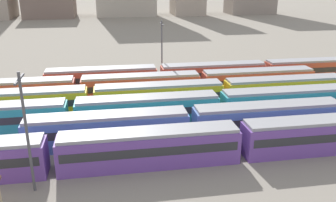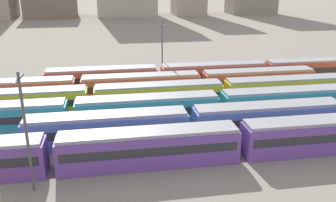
{
  "view_description": "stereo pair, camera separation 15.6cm",
  "coord_description": "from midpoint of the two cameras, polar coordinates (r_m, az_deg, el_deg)",
  "views": [
    {
      "loc": [
        3.42,
        -32.22,
        18.25
      ],
      "look_at": [
        11.05,
        13.0,
        2.04
      ],
      "focal_mm": 38.67,
      "sensor_mm": 36.0,
      "label": 1
    },
    {
      "loc": [
        3.58,
        -32.24,
        18.25
      ],
      "look_at": [
        11.05,
        13.0,
        2.04
      ],
      "focal_mm": 38.67,
      "sensor_mm": 36.0,
      "label": 2
    }
  ],
  "objects": [
    {
      "name": "ground_plane",
      "position": [
        48.9,
        -12.81,
        -2.96
      ],
      "size": [
        600.0,
        600.0,
        0.0
      ],
      "primitive_type": "plane",
      "color": "gray"
    },
    {
      "name": "train_track_0",
      "position": [
        38.39,
        11.39,
        -6.14
      ],
      "size": [
        74.7,
        3.06,
        3.75
      ],
      "color": "#6B429E",
      "rests_on": "ground_plane"
    },
    {
      "name": "train_track_3",
      "position": [
        53.07,
        8.83,
        1.29
      ],
      "size": [
        74.7,
        3.06,
        3.75
      ],
      "color": "yellow",
      "rests_on": "ground_plane"
    },
    {
      "name": "train_track_4",
      "position": [
        55.69,
        -4.16,
        2.35
      ],
      "size": [
        55.8,
        3.06,
        3.75
      ],
      "color": "#BC4C38",
      "rests_on": "ground_plane"
    },
    {
      "name": "train_track_5",
      "position": [
        70.65,
        22.14,
        4.64
      ],
      "size": [
        93.6,
        3.06,
        3.75
      ],
      "color": "#BC4C38",
      "rests_on": "ground_plane"
    },
    {
      "name": "catenary_pole_0",
      "position": [
        32.56,
        -21.39,
        -4.03
      ],
      "size": [
        0.24,
        3.2,
        10.9
      ],
      "color": "#4C4C51",
      "rests_on": "ground_plane"
    },
    {
      "name": "catenary_pole_1",
      "position": [
        63.18,
        -0.85,
        8.24
      ],
      "size": [
        0.24,
        3.2,
        10.79
      ],
      "color": "#4C4C51",
      "rests_on": "ground_plane"
    }
  ]
}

